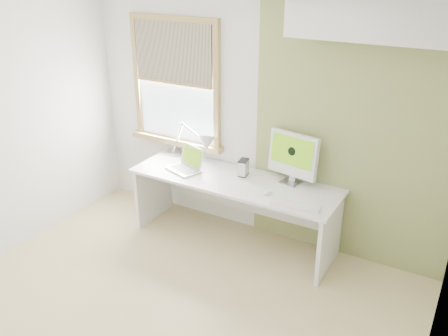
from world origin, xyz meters
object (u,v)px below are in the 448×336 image
Objects in this scene: external_drive at (243,168)px; imac at (293,156)px; desk at (237,194)px; desk_lamp at (200,144)px; laptop at (187,164)px.

external_drive is 0.32× the size of imac.
desk_lamp reaches higher than desk.
imac is (1.09, 0.25, 0.23)m from laptop.
desk is at bearing -114.23° from external_drive.
desk_lamp is 1.71× the size of laptop.
imac is (0.50, 0.09, 0.21)m from external_drive.
laptop is 0.78× the size of imac.
imac is (0.54, 0.16, 0.49)m from desk.
external_drive is at bearing 15.87° from laptop.
laptop is (-0.55, -0.09, 0.26)m from desk.
imac is at bearing 9.88° from external_drive.
desk is 0.74m from imac.
laptop reaches higher than external_drive.
external_drive is 0.55m from imac.
imac reaches higher than laptop.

